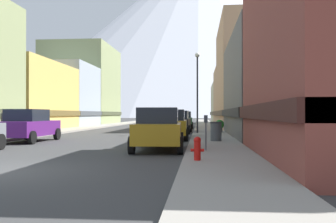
{
  "coord_description": "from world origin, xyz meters",
  "views": [
    {
      "loc": [
        5.52,
        -9.16,
        1.53
      ],
      "look_at": [
        0.97,
        43.77,
        1.87
      ],
      "focal_mm": 39.58,
      "sensor_mm": 36.0,
      "label": 1
    }
  ],
  "objects": [
    {
      "name": "car_right_0",
      "position": [
        3.8,
        6.3,
        0.9
      ],
      "size": [
        2.22,
        4.47,
        1.78
      ],
      "color": "#B28419",
      "rests_on": "ground"
    },
    {
      "name": "storefront_left_3",
      "position": [
        -11.66,
        34.3,
        3.6
      ],
      "size": [
        8.62,
        8.73,
        7.48
      ],
      "color": "#99A5B2",
      "rests_on": "ground"
    },
    {
      "name": "sidewalk_right",
      "position": [
        6.25,
        35.0,
        0.07
      ],
      "size": [
        2.5,
        100.0,
        0.15
      ],
      "primitive_type": "cube",
      "color": "gray",
      "rests_on": "ground"
    },
    {
      "name": "storefront_right_3",
      "position": [
        12.4,
        40.52,
        3.57
      ],
      "size": [
        10.11,
        8.73,
        7.42
      ],
      "color": "tan",
      "rests_on": "ground"
    },
    {
      "name": "sidewalk_left",
      "position": [
        -6.25,
        35.0,
        0.07
      ],
      "size": [
        2.5,
        100.0,
        0.15
      ],
      "primitive_type": "cube",
      "color": "gray",
      "rests_on": "ground"
    },
    {
      "name": "car_left_1",
      "position": [
        -3.8,
        10.33,
        0.9
      ],
      "size": [
        2.07,
        4.41,
        1.78
      ],
      "color": "#591E72",
      "rests_on": "ground"
    },
    {
      "name": "storefront_left_2",
      "position": [
        -11.49,
        23.97,
        3.05
      ],
      "size": [
        8.29,
        11.78,
        6.33
      ],
      "color": "#D8B259",
      "rests_on": "ground"
    },
    {
      "name": "fire_hydrant_near",
      "position": [
        5.45,
        1.86,
        0.53
      ],
      "size": [
        0.4,
        0.22,
        0.7
      ],
      "color": "red",
      "rests_on": "sidewalk_right"
    },
    {
      "name": "storefront_right_4",
      "position": [
        12.03,
        51.29,
        3.04
      ],
      "size": [
        9.36,
        12.57,
        6.31
      ],
      "color": "beige",
      "rests_on": "ground"
    },
    {
      "name": "potted_plant_0",
      "position": [
        7.0,
        18.77,
        0.67
      ],
      "size": [
        0.68,
        0.68,
        0.93
      ],
      "color": "#4C4C51",
      "rests_on": "sidewalk_right"
    },
    {
      "name": "car_right_1",
      "position": [
        3.8,
        12.93,
        0.9
      ],
      "size": [
        2.16,
        4.44,
        1.78
      ],
      "color": "#B28419",
      "rests_on": "ground"
    },
    {
      "name": "potted_plant_1",
      "position": [
        -7.0,
        19.85,
        0.6
      ],
      "size": [
        0.52,
        0.52,
        0.84
      ],
      "color": "gray",
      "rests_on": "sidewalk_left"
    },
    {
      "name": "pedestrian_2",
      "position": [
        -6.25,
        12.18,
        0.91
      ],
      "size": [
        0.36,
        0.36,
        1.64
      ],
      "color": "#333338",
      "rests_on": "sidewalk_left"
    },
    {
      "name": "storefront_right_1",
      "position": [
        11.12,
        15.21,
        3.12
      ],
      "size": [
        7.54,
        13.3,
        6.49
      ],
      "color": "#66605B",
      "rests_on": "ground"
    },
    {
      "name": "parking_meter_near",
      "position": [
        5.75,
        4.87,
        1.01
      ],
      "size": [
        0.14,
        0.1,
        1.33
      ],
      "color": "#595960",
      "rests_on": "sidewalk_right"
    },
    {
      "name": "storefront_left_4",
      "position": [
        -12.0,
        44.89,
        5.6
      ],
      "size": [
        9.31,
        12.13,
        11.55
      ],
      "color": "#8C9966",
      "rests_on": "ground"
    },
    {
      "name": "mountain_backdrop",
      "position": [
        4.79,
        260.0,
        60.34
      ],
      "size": [
        267.05,
        267.05,
        120.69
      ],
      "primitive_type": "cone",
      "color": "silver",
      "rests_on": "ground"
    },
    {
      "name": "car_right_3",
      "position": [
        3.8,
        29.52,
        0.9
      ],
      "size": [
        2.13,
        4.43,
        1.78
      ],
      "color": "#265933",
      "rests_on": "ground"
    },
    {
      "name": "car_right_2",
      "position": [
        3.8,
        20.18,
        0.9
      ],
      "size": [
        2.17,
        4.45,
        1.78
      ],
      "color": "black",
      "rests_on": "ground"
    },
    {
      "name": "trash_bin_right",
      "position": [
        6.35,
        9.83,
        0.64
      ],
      "size": [
        0.59,
        0.59,
        0.98
      ],
      "color": "#4C5156",
      "rests_on": "sidewalk_right"
    },
    {
      "name": "streetlamp_right",
      "position": [
        5.35,
        17.86,
        3.99
      ],
      "size": [
        0.36,
        0.36,
        5.86
      ],
      "color": "black",
      "rests_on": "sidewalk_right"
    },
    {
      "name": "storefront_right_2",
      "position": [
        11.08,
        28.91,
        5.15
      ],
      "size": [
        7.45,
        13.94,
        10.64
      ],
      "color": "tan",
      "rests_on": "ground"
    }
  ]
}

